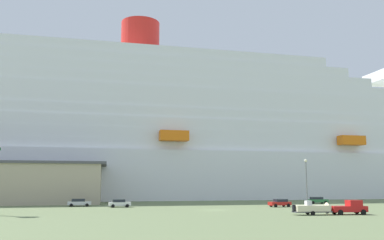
% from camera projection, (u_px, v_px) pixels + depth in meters
% --- Properties ---
extents(ground_plane, '(600.00, 600.00, 0.00)m').
position_uv_depth(ground_plane, '(186.00, 203.00, 104.98)').
color(ground_plane, '#66754C').
extents(cruise_ship, '(282.36, 45.87, 64.74)m').
position_uv_depth(cruise_ship, '(241.00, 144.00, 139.70)').
color(cruise_ship, white).
rests_on(cruise_ship, ground_plane).
extents(pickup_truck, '(5.68, 2.48, 2.20)m').
position_uv_depth(pickup_truck, '(349.00, 208.00, 65.30)').
color(pickup_truck, red).
rests_on(pickup_truck, ground_plane).
extents(small_boat_on_trailer, '(7.45, 2.22, 2.15)m').
position_uv_depth(small_boat_on_trailer, '(316.00, 208.00, 64.51)').
color(small_boat_on_trailer, '#595960').
rests_on(small_boat_on_trailer, ground_plane).
extents(street_lamp, '(0.56, 0.56, 9.32)m').
position_uv_depth(street_lamp, '(306.00, 177.00, 79.52)').
color(street_lamp, slate).
rests_on(street_lamp, ground_plane).
extents(parked_car_red_hatchback, '(4.71, 2.58, 1.58)m').
position_uv_depth(parked_car_red_hatchback, '(280.00, 203.00, 86.40)').
color(parked_car_red_hatchback, red).
rests_on(parked_car_red_hatchback, ground_plane).
extents(parked_car_silver_sedan, '(4.78, 2.22, 1.58)m').
position_uv_depth(parked_car_silver_sedan, '(79.00, 202.00, 87.98)').
color(parked_car_silver_sedan, silver).
rests_on(parked_car_silver_sedan, ground_plane).
extents(parked_car_green_wagon, '(4.79, 2.29, 1.58)m').
position_uv_depth(parked_car_green_wagon, '(317.00, 200.00, 99.94)').
color(parked_car_green_wagon, '#2D723F').
rests_on(parked_car_green_wagon, ground_plane).
extents(parked_car_white_van, '(4.48, 2.42, 1.58)m').
position_uv_depth(parked_car_white_van, '(119.00, 203.00, 85.01)').
color(parked_car_white_van, white).
rests_on(parked_car_white_van, ground_plane).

